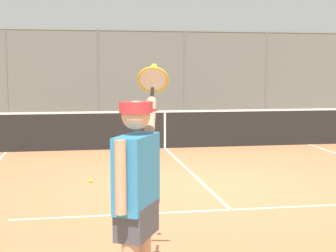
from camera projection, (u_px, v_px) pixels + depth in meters
name	position (u px, v px, depth m)	size (l,w,h in m)	color
ground_plane	(205.00, 186.00, 8.69)	(60.00, 60.00, 0.00)	#C67A4C
court_line_markings	(235.00, 214.00, 6.99)	(7.84, 10.70, 0.01)	white
fence_backdrop	(140.00, 81.00, 18.31)	(18.07, 1.37, 3.37)	slate
tennis_net	(165.00, 129.00, 12.90)	(10.07, 0.09, 1.07)	#2D2D2D
tennis_player	(137.00, 192.00, 3.93)	(0.62, 1.38, 2.02)	navy
tennis_ball_near_net	(91.00, 181.00, 8.96)	(0.07, 0.07, 0.07)	#CCDB33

